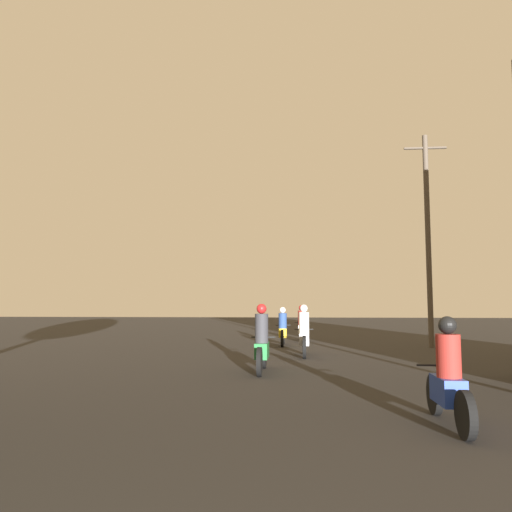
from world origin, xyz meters
TOP-DOWN VIEW (x-y plane):
  - motorcycle_blue at (2.14, 7.03)m, footprint 0.60×1.98m
  - motorcycle_green at (-0.75, 12.09)m, footprint 0.60×2.12m
  - motorcycle_silver at (0.29, 15.84)m, footprint 0.60×2.04m
  - motorcycle_yellow at (-0.50, 19.74)m, footprint 0.60×2.08m
  - motorcycle_white at (0.25, 22.35)m, footprint 0.60×1.98m
  - utility_pole_far at (5.06, 19.31)m, footprint 1.60×0.20m

SIDE VIEW (x-z plane):
  - motorcycle_blue at x=2.14m, z-range -0.14..1.33m
  - motorcycle_yellow at x=-0.50m, z-range -0.15..1.36m
  - motorcycle_white at x=0.25m, z-range -0.15..1.41m
  - motorcycle_silver at x=0.29m, z-range -0.16..1.45m
  - motorcycle_green at x=-0.75m, z-range -0.17..1.46m
  - utility_pole_far at x=5.06m, z-range 0.17..8.30m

